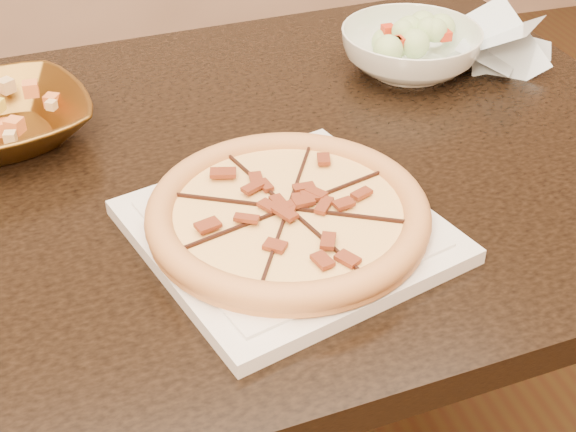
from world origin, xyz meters
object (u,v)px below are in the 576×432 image
dining_table (195,238)px  plate (288,230)px  bronze_bowl (1,122)px  salad_bowl (410,50)px  pizza (288,213)px

dining_table → plate: 0.22m
dining_table → bronze_bowl: size_ratio=5.96×
dining_table → bronze_bowl: (-0.22, 0.14, 0.14)m
plate → bronze_bowl: bearing=133.3°
dining_table → salad_bowl: (0.38, 0.18, 0.14)m
plate → pizza: bearing=170.3°
dining_table → salad_bowl: size_ratio=6.44×
plate → pizza: 0.02m
plate → dining_table: bearing=114.5°
pizza → salad_bowl: (0.30, 0.35, -0.00)m
dining_table → plate: plate is taller
plate → salad_bowl: bearing=48.8°
dining_table → salad_bowl: salad_bowl is taller
bronze_bowl → salad_bowl: (0.60, 0.03, 0.01)m
pizza → bronze_bowl: (-0.30, 0.32, -0.01)m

